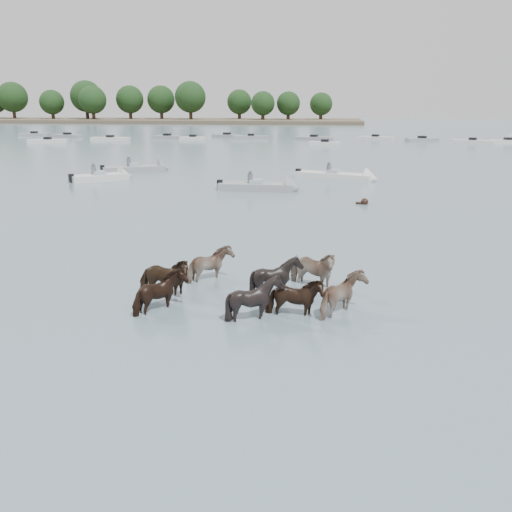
# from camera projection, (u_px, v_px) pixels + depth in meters

# --- Properties ---
(ground) EXTENTS (400.00, 400.00, 0.00)m
(ground) POSITION_uv_depth(u_px,v_px,m) (266.00, 329.00, 14.19)
(ground) COLOR slate
(ground) RESTS_ON ground
(shoreline) EXTENTS (160.00, 30.00, 1.00)m
(shoreline) POSITION_uv_depth(u_px,v_px,m) (93.00, 120.00, 166.18)
(shoreline) COLOR #4C4233
(shoreline) RESTS_ON ground
(pony_herd) EXTENTS (6.94, 4.67, 1.46)m
(pony_herd) POSITION_uv_depth(u_px,v_px,m) (252.00, 286.00, 16.07)
(pony_herd) COLOR black
(pony_herd) RESTS_ON ground
(swimming_pony) EXTENTS (0.72, 0.44, 0.44)m
(swimming_pony) POSITION_uv_depth(u_px,v_px,m) (364.00, 202.00, 31.66)
(swimming_pony) COLOR black
(swimming_pony) RESTS_ON ground
(motorboat_a) EXTENTS (4.54, 4.13, 1.92)m
(motorboat_a) POSITION_uv_depth(u_px,v_px,m) (109.00, 177.00, 41.49)
(motorboat_a) COLOR silver
(motorboat_a) RESTS_ON ground
(motorboat_b) EXTENTS (5.59, 1.69, 1.92)m
(motorboat_b) POSITION_uv_depth(u_px,v_px,m) (268.00, 187.00, 36.55)
(motorboat_b) COLOR gray
(motorboat_b) RESTS_ON ground
(motorboat_c) EXTENTS (6.50, 3.60, 1.92)m
(motorboat_c) POSITION_uv_depth(u_px,v_px,m) (344.00, 177.00, 41.64)
(motorboat_c) COLOR silver
(motorboat_c) RESTS_ON ground
(motorboat_f) EXTENTS (5.71, 3.99, 1.92)m
(motorboat_f) POSITION_uv_depth(u_px,v_px,m) (143.00, 169.00, 46.78)
(motorboat_f) COLOR gray
(motorboat_f) RESTS_ON ground
(distant_flotilla) EXTENTS (106.56, 23.64, 0.93)m
(distant_flotilla) POSITION_uv_depth(u_px,v_px,m) (320.00, 139.00, 85.15)
(distant_flotilla) COLOR gray
(distant_flotilla) RESTS_ON ground
(treeline) EXTENTS (146.45, 20.62, 12.19)m
(treeline) POSITION_uv_depth(u_px,v_px,m) (69.00, 99.00, 165.24)
(treeline) COLOR #382619
(treeline) RESTS_ON ground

